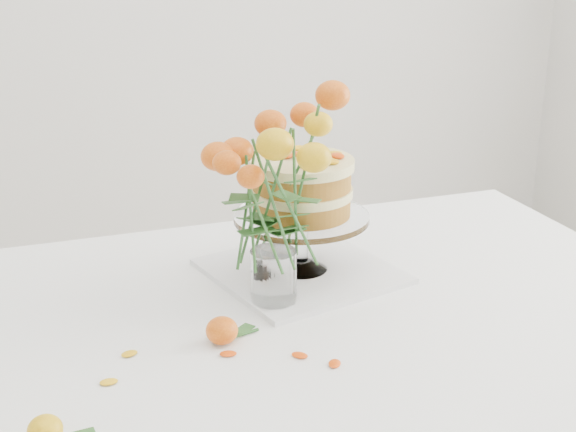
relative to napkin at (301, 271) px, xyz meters
name	(u,v)px	position (x,y,z in m)	size (l,w,h in m)	color
table	(282,358)	(-0.09, -0.14, -0.09)	(1.43, 0.93, 0.76)	tan
napkin	(301,271)	(0.00, 0.00, 0.00)	(0.31, 0.31, 0.01)	white
cake_stand	(302,193)	(0.00, 0.00, 0.15)	(0.25, 0.25, 0.22)	white
rose_vase	(273,175)	(-0.09, -0.10, 0.23)	(0.27, 0.27, 0.39)	white
loose_rose_near	(45,430)	(-0.48, -0.38, 0.01)	(0.08, 0.04, 0.04)	yellow
loose_rose_far	(222,331)	(-0.21, -0.20, 0.02)	(0.09, 0.05, 0.04)	#C34109
stray_petal_a	(228,354)	(-0.21, -0.24, 0.00)	(0.03, 0.02, 0.00)	#F4B20F
stray_petal_b	(300,356)	(-0.11, -0.28, 0.00)	(0.03, 0.02, 0.00)	#F4B20F
stray_petal_c	(335,364)	(-0.07, -0.32, 0.00)	(0.03, 0.02, 0.00)	#F4B20F
stray_petal_d	(129,354)	(-0.35, -0.19, 0.00)	(0.03, 0.02, 0.00)	#F4B20F
stray_petal_e	(109,382)	(-0.39, -0.26, 0.00)	(0.03, 0.02, 0.00)	#F4B20F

